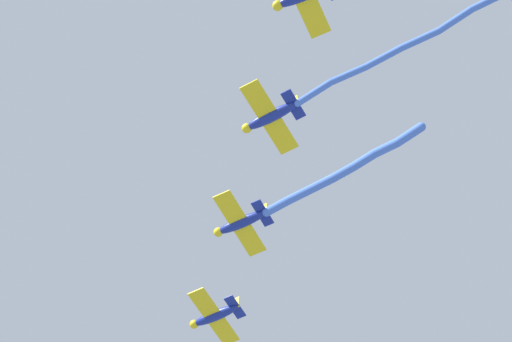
# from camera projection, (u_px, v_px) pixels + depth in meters

# --- Properties ---
(airplane_lead) EXTENTS (7.48, 6.24, 1.97)m
(airplane_lead) POSITION_uv_depth(u_px,v_px,m) (215.00, 316.00, 93.09)
(airplane_lead) COLOR navy
(airplane_left_wing) EXTENTS (7.44, 6.27, 1.97)m
(airplane_left_wing) POSITION_uv_depth(u_px,v_px,m) (240.00, 223.00, 87.33)
(airplane_left_wing) COLOR navy
(smoke_trail_left_wing) EXTENTS (8.44, 15.90, 1.65)m
(smoke_trail_left_wing) POSITION_uv_depth(u_px,v_px,m) (342.00, 172.00, 83.87)
(smoke_trail_left_wing) COLOR #4C75DB
(airplane_right_wing) EXTENTS (7.56, 6.17, 1.97)m
(airplane_right_wing) POSITION_uv_depth(u_px,v_px,m) (270.00, 117.00, 81.57)
(airplane_right_wing) COLOR navy
(smoke_trail_right_wing) EXTENTS (18.35, 28.61, 2.58)m
(smoke_trail_right_wing) POSITION_uv_depth(u_px,v_px,m) (468.00, 13.00, 77.61)
(smoke_trail_right_wing) COLOR #4C75DB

